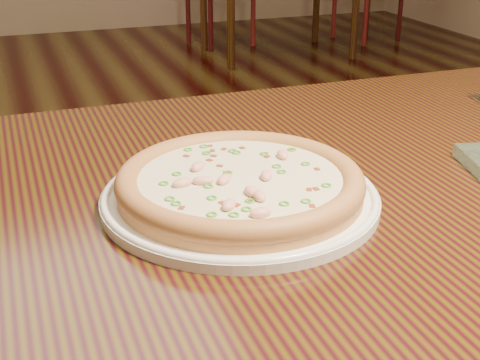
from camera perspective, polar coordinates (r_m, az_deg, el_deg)
name	(u,v)px	position (r m, az deg, el deg)	size (l,w,h in m)	color
hero_table	(309,240)	(0.93, 5.91, -5.09)	(1.20, 0.80, 0.75)	black
plate	(240,196)	(0.80, 0.00, -1.40)	(0.33, 0.33, 0.02)	white
pizza	(240,182)	(0.79, 0.00, -0.20)	(0.30, 0.30, 0.03)	tan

